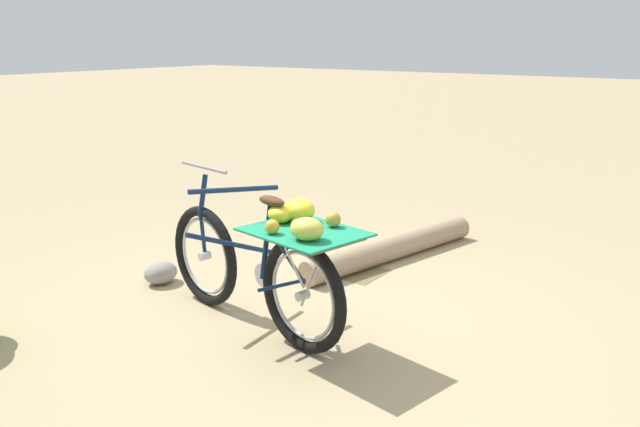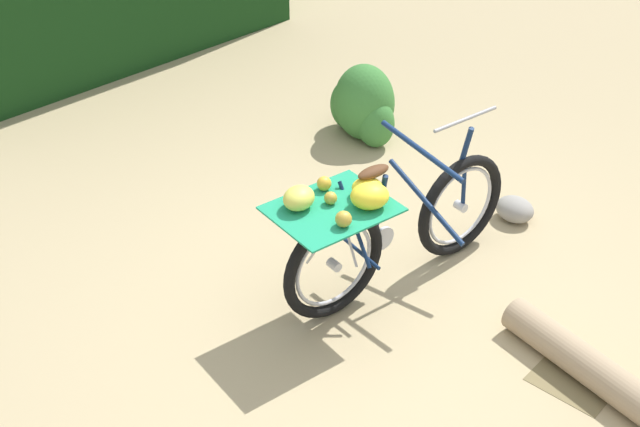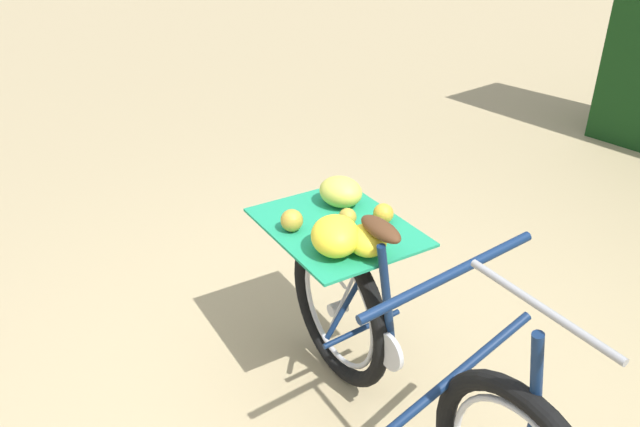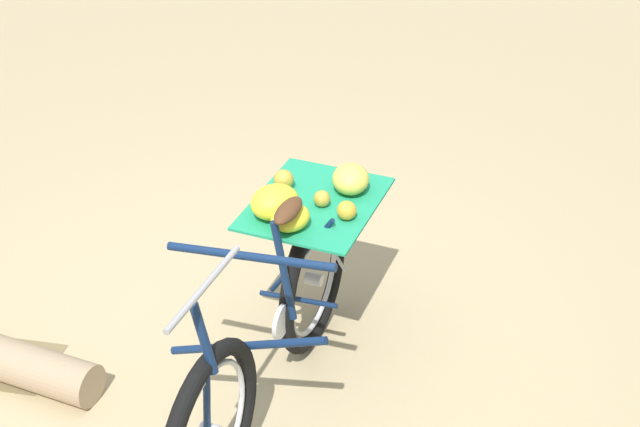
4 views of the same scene
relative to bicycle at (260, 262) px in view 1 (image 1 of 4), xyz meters
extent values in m
plane|color=tan|center=(0.11, -0.12, -0.48)|extent=(60.00, 60.00, 0.00)
torus|color=black|center=(0.12, 0.62, -0.11)|extent=(0.21, 0.73, 0.73)
torus|color=#B7B7BC|center=(0.12, 0.62, -0.11)|extent=(0.13, 0.56, 0.57)
cylinder|color=#B7B7BC|center=(0.12, 0.62, -0.11)|extent=(0.09, 0.07, 0.06)
torus|color=black|center=(-0.08, -0.41, -0.11)|extent=(0.21, 0.73, 0.73)
torus|color=#B7B7BC|center=(-0.08, -0.41, -0.11)|extent=(0.13, 0.56, 0.57)
cylinder|color=#B7B7BC|center=(-0.08, -0.41, -0.11)|extent=(0.09, 0.07, 0.06)
cylinder|color=#0F2347|center=(0.06, 0.30, 0.05)|extent=(0.70, 0.17, 0.30)
cylinder|color=#0F2347|center=(0.04, 0.23, 0.44)|extent=(0.71, 0.17, 0.11)
cylinder|color=#0F2347|center=(-0.02, -0.08, 0.16)|extent=(0.12, 0.06, 0.49)
cylinder|color=#0F2347|center=(-0.05, -0.22, -0.10)|extent=(0.38, 0.10, 0.05)
cylinder|color=#0F2347|center=(-0.05, -0.26, 0.12)|extent=(0.32, 0.09, 0.47)
cylinder|color=#0F2347|center=(0.12, 0.63, 0.04)|extent=(0.05, 0.04, 0.30)
cylinder|color=#0F2347|center=(0.12, 0.61, 0.34)|extent=(0.10, 0.05, 0.30)
cylinder|color=gray|center=(0.11, 0.58, 0.54)|extent=(0.12, 0.51, 0.02)
ellipsoid|color=#4C2D19|center=(-0.03, -0.13, 0.43)|extent=(0.13, 0.23, 0.06)
cylinder|color=#B7B7BC|center=(-0.01, -0.04, -0.08)|extent=(0.05, 0.16, 0.16)
cylinder|color=#B7B7BC|center=(-0.06, -0.32, 0.08)|extent=(0.20, 0.06, 0.39)
cylinder|color=#B7B7BC|center=(-0.11, -0.52, 0.08)|extent=(0.24, 0.06, 0.39)
cube|color=brown|center=(-0.09, -0.43, 0.28)|extent=(0.55, 0.67, 0.02)
cube|color=#1E8C60|center=(-0.09, -0.43, 0.30)|extent=(0.66, 0.77, 0.01)
ellipsoid|color=#CCC64C|center=(-0.23, -0.55, 0.37)|extent=(0.20, 0.22, 0.13)
ellipsoid|color=yellow|center=(0.06, -0.28, 0.38)|extent=(0.29, 0.29, 0.15)
ellipsoid|color=yellow|center=(-0.02, -0.20, 0.36)|extent=(0.23, 0.23, 0.11)
sphere|color=#B29333|center=(-0.12, -0.40, 0.34)|extent=(0.08, 0.08, 0.08)
sphere|color=gold|center=(-0.25, -0.32, 0.35)|extent=(0.09, 0.09, 0.09)
sphere|color=#B29333|center=(0.08, -0.52, 0.35)|extent=(0.09, 0.09, 0.09)
cylinder|color=#9E8466|center=(1.78, 0.01, -0.37)|extent=(1.99, 0.62, 0.20)
ellipsoid|color=gray|center=(0.21, 1.21, -0.39)|extent=(0.28, 0.23, 0.17)
cube|color=olive|center=(1.31, 0.04, -0.47)|extent=(0.44, 0.36, 0.01)
camera|label=1|loc=(-3.15, -2.71, 1.42)|focal=37.76mm
camera|label=2|loc=(2.58, -3.51, 3.02)|focal=48.56mm
camera|label=3|loc=(1.47, 1.18, 1.56)|focal=34.49mm
camera|label=4|loc=(-0.74, 2.94, 2.40)|focal=50.18mm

